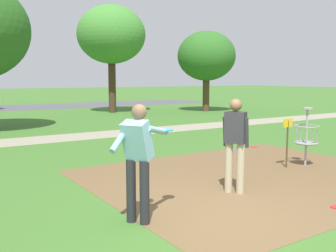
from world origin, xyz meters
TOP-DOWN VIEW (x-y plane):
  - ground_plane at (0.00, 0.00)m, footprint 160.00×160.00m
  - dirt_tee_pad at (2.29, 1.68)m, footprint 6.65×5.49m
  - disc_golf_basket at (4.06, 1.75)m, footprint 0.98×0.58m
  - player_foreground_watching at (1.15, 0.99)m, footprint 0.45×0.49m
  - player_throwing at (-1.01, 0.64)m, footprint 1.15×0.53m
  - frisbee_by_tee at (4.92, 4.20)m, footprint 0.21×0.21m
  - frisbee_far_left at (3.98, 4.18)m, footprint 0.24×0.24m
  - tree_near_right at (6.50, 17.61)m, footprint 4.07×4.07m
  - tree_mid_center at (11.91, 15.31)m, footprint 3.63×3.63m
  - gravel_path at (0.00, 9.19)m, footprint 40.00×1.74m

SIDE VIEW (x-z plane):
  - ground_plane at x=0.00m, z-range 0.00..0.00m
  - gravel_path at x=0.00m, z-range 0.00..0.00m
  - dirt_tee_pad at x=2.29m, z-range 0.00..0.01m
  - frisbee_by_tee at x=4.92m, z-range 0.00..0.02m
  - frisbee_far_left at x=3.98m, z-range 0.00..0.02m
  - disc_golf_basket at x=4.06m, z-range 0.06..1.45m
  - player_foreground_watching at x=1.15m, z-range 0.11..1.82m
  - player_throwing at x=-1.01m, z-range 0.13..1.84m
  - tree_mid_center at x=11.91m, z-range 0.94..5.94m
  - tree_near_right at x=6.50m, z-range 1.43..7.83m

